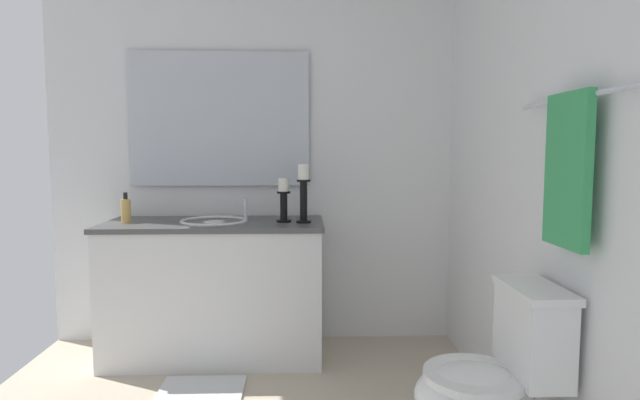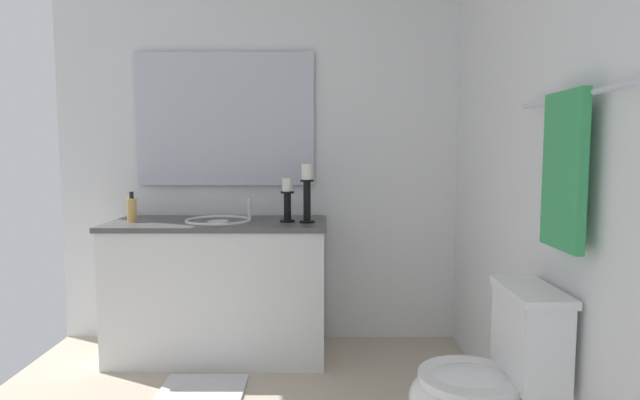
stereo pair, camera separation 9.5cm
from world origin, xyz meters
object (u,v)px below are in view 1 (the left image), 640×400
at_px(candle_holder_tall, 304,191).
at_px(candle_holder_short, 284,199).
at_px(vanity_cabinet, 215,289).
at_px(soap_bottle, 126,210).
at_px(mirror, 219,119).
at_px(toilet, 492,384).
at_px(sink_basin, 214,228).
at_px(towel_near_vanity, 567,170).
at_px(towel_bar, 576,98).

distance_m(candle_holder_tall, candle_holder_short, 0.13).
distance_m(vanity_cabinet, candle_holder_tall, 0.81).
distance_m(candle_holder_short, soap_bottle, 0.94).
height_order(vanity_cabinet, candle_holder_short, candle_holder_short).
bearing_deg(candle_holder_short, candle_holder_tall, 72.78).
height_order(mirror, toilet, mirror).
xyz_separation_m(candle_holder_tall, toilet, (1.18, 0.71, -0.65)).
xyz_separation_m(soap_bottle, toilet, (1.22, 1.77, -0.54)).
bearing_deg(toilet, soap_bottle, -124.58).
bearing_deg(toilet, candle_holder_tall, -148.89).
height_order(candle_holder_tall, toilet, candle_holder_tall).
relative_size(mirror, soap_bottle, 6.40).
bearing_deg(sink_basin, mirror, -179.80).
height_order(vanity_cabinet, candle_holder_tall, candle_holder_tall).
distance_m(vanity_cabinet, mirror, 1.08).
relative_size(vanity_cabinet, soap_bottle, 7.32).
bearing_deg(vanity_cabinet, sink_basin, 90.00).
relative_size(mirror, towel_near_vanity, 2.12).
relative_size(mirror, candle_holder_tall, 3.32).
bearing_deg(candle_holder_short, towel_near_vanity, 38.03).
relative_size(sink_basin, candle_holder_tall, 1.16).
bearing_deg(candle_holder_tall, towel_near_vanity, 35.46).
bearing_deg(towel_near_vanity, soap_bottle, -123.89).
bearing_deg(toilet, candle_holder_short, -145.68).
height_order(vanity_cabinet, toilet, vanity_cabinet).
distance_m(vanity_cabinet, sink_basin, 0.38).
xyz_separation_m(mirror, soap_bottle, (0.30, -0.51, -0.55)).
distance_m(sink_basin, soap_bottle, 0.53).
distance_m(sink_basin, mirror, 0.72).
height_order(sink_basin, toilet, sink_basin).
relative_size(sink_basin, towel_near_vanity, 0.74).
height_order(candle_holder_short, toilet, candle_holder_short).
height_order(mirror, soap_bottle, mirror).
distance_m(sink_basin, towel_bar, 2.10).
relative_size(candle_holder_short, towel_near_vanity, 0.48).
bearing_deg(soap_bottle, towel_bar, 56.35).
height_order(candle_holder_short, towel_near_vanity, towel_near_vanity).
xyz_separation_m(candle_holder_tall, towel_bar, (1.29, 0.94, 0.42)).
distance_m(vanity_cabinet, towel_near_vanity, 2.13).
bearing_deg(candle_holder_tall, toilet, 31.11).
bearing_deg(towel_near_vanity, toilet, -117.46).
bearing_deg(candle_holder_tall, mirror, -122.07).
bearing_deg(mirror, candle_holder_tall, 57.93).
bearing_deg(candle_holder_tall, candle_holder_short, -107.22).
bearing_deg(vanity_cabinet, towel_bar, 47.61).
height_order(candle_holder_short, towel_bar, towel_bar).
bearing_deg(sink_basin, towel_bar, 47.59).
height_order(candle_holder_tall, candle_holder_short, candle_holder_tall).
height_order(sink_basin, candle_holder_short, candle_holder_short).
relative_size(candle_holder_short, toilet, 0.35).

